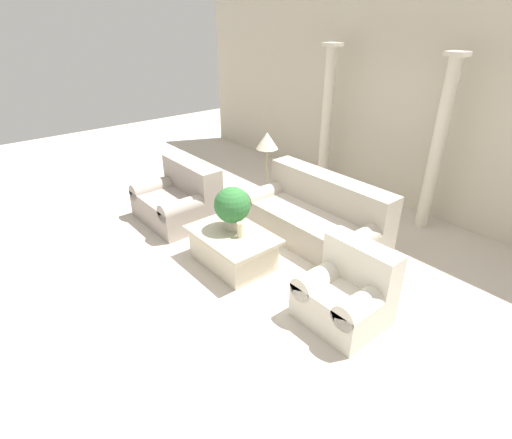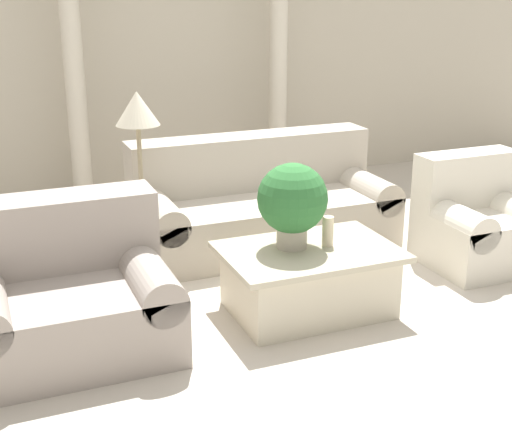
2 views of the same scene
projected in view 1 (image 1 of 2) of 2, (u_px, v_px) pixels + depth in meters
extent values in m
plane|color=beige|center=(257.00, 253.00, 5.55)|extent=(16.00, 16.00, 0.00)
cube|color=beige|center=(396.00, 108.00, 6.47)|extent=(10.00, 0.06, 3.20)
cube|color=#ADA393|center=(312.00, 225.00, 5.83)|extent=(2.14, 0.99, 0.43)
cube|color=#ADA393|center=(329.00, 191.00, 5.80)|extent=(2.14, 0.35, 0.46)
cylinder|color=#ADA393|center=(270.00, 192.00, 6.37)|extent=(0.28, 0.99, 0.28)
cylinder|color=#ADA393|center=(366.00, 237.00, 5.10)|extent=(0.28, 0.99, 0.28)
cube|color=#A0938A|center=(176.00, 207.00, 6.36)|extent=(1.24, 0.99, 0.43)
cube|color=#A0938A|center=(192.00, 176.00, 6.34)|extent=(1.24, 0.35, 0.46)
cylinder|color=#A0938A|center=(161.00, 186.00, 6.60)|extent=(0.28, 0.99, 0.28)
cylinder|color=#A0938A|center=(191.00, 205.00, 5.94)|extent=(0.28, 0.99, 0.28)
cube|color=beige|center=(233.00, 249.00, 5.25)|extent=(1.03, 0.70, 0.41)
cube|color=#BCB398|center=(232.00, 234.00, 5.15)|extent=(1.17, 0.80, 0.04)
cylinder|color=#B2A893|center=(233.00, 224.00, 5.21)|extent=(0.21, 0.21, 0.14)
sphere|color=#2D6B33|center=(232.00, 205.00, 5.09)|extent=(0.47, 0.47, 0.47)
cylinder|color=beige|center=(240.00, 230.00, 5.00)|extent=(0.08, 0.08, 0.20)
cylinder|color=gray|center=(266.00, 213.00, 6.64)|extent=(0.24, 0.24, 0.03)
cylinder|color=gray|center=(267.00, 181.00, 6.38)|extent=(0.04, 0.04, 1.09)
cone|color=beige|center=(267.00, 140.00, 6.07)|extent=(0.34, 0.34, 0.26)
cylinder|color=beige|center=(326.00, 122.00, 7.12)|extent=(0.19, 0.19, 2.48)
cube|color=beige|center=(333.00, 44.00, 6.53)|extent=(0.26, 0.26, 0.06)
cylinder|color=beige|center=(437.00, 149.00, 5.70)|extent=(0.19, 0.19, 2.48)
cube|color=beige|center=(458.00, 54.00, 5.11)|extent=(0.26, 0.26, 0.06)
cube|color=beige|center=(342.00, 304.00, 4.27)|extent=(0.85, 0.77, 0.43)
cube|color=beige|center=(362.00, 262.00, 4.21)|extent=(0.85, 0.27, 0.44)
cylinder|color=beige|center=(324.00, 277.00, 4.38)|extent=(0.28, 0.77, 0.28)
cylinder|color=beige|center=(367.00, 303.00, 3.99)|extent=(0.28, 0.77, 0.28)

